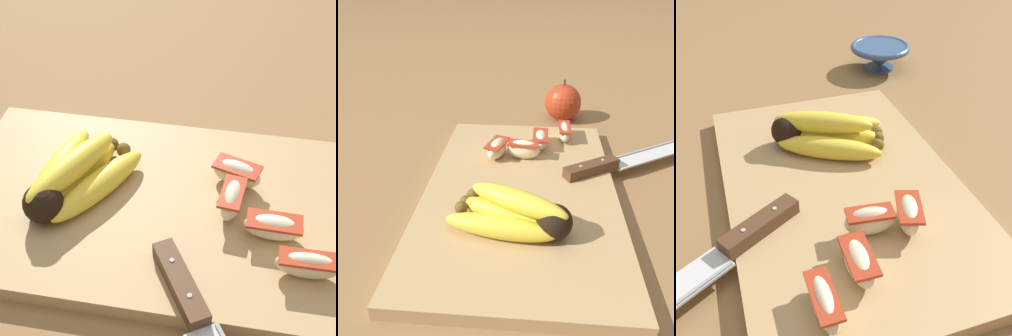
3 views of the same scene
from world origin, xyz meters
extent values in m
plane|color=olive|center=(0.00, 0.00, 0.00)|extent=(6.00, 6.00, 0.00)
cube|color=tan|center=(-0.02, 0.00, 0.01)|extent=(0.47, 0.29, 0.02)
sphere|color=black|center=(0.09, 0.05, 0.04)|extent=(0.05, 0.05, 0.05)
ellipsoid|color=yellow|center=(0.04, 0.00, 0.04)|extent=(0.10, 0.14, 0.03)
sphere|color=brown|center=(0.03, -0.07, 0.04)|extent=(0.02, 0.02, 0.02)
ellipsoid|color=yellow|center=(0.07, -0.01, 0.04)|extent=(0.08, 0.15, 0.03)
sphere|color=brown|center=(0.05, -0.07, 0.04)|extent=(0.02, 0.02, 0.02)
ellipsoid|color=yellow|center=(0.10, -0.02, 0.04)|extent=(0.05, 0.15, 0.03)
sphere|color=brown|center=(0.06, -0.08, 0.04)|extent=(0.02, 0.02, 0.02)
ellipsoid|color=yellow|center=(0.07, 0.00, 0.06)|extent=(0.09, 0.14, 0.03)
cube|color=#51331E|center=(-0.07, 0.11, 0.03)|extent=(0.07, 0.10, 0.02)
cylinder|color=#B2B2B7|center=(-0.06, 0.10, 0.04)|extent=(0.01, 0.01, 0.00)
cylinder|color=#B2B2B7|center=(-0.08, 0.13, 0.04)|extent=(0.01, 0.01, 0.00)
ellipsoid|color=beige|center=(-0.11, 0.00, 0.04)|extent=(0.03, 0.06, 0.04)
cube|color=#B2381E|center=(-0.11, 0.00, 0.05)|extent=(0.03, 0.06, 0.00)
ellipsoid|color=beige|center=(-0.11, -0.05, 0.04)|extent=(0.06, 0.04, 0.03)
cube|color=#B2381E|center=(-0.11, -0.05, 0.05)|extent=(0.06, 0.04, 0.00)
ellipsoid|color=beige|center=(-0.19, 0.08, 0.04)|extent=(0.07, 0.02, 0.03)
cube|color=#B2381E|center=(-0.19, 0.08, 0.05)|extent=(0.06, 0.02, 0.00)
ellipsoid|color=beige|center=(-0.16, 0.03, 0.03)|extent=(0.07, 0.03, 0.03)
cube|color=#B2381E|center=(-0.16, 0.03, 0.04)|extent=(0.06, 0.03, 0.00)
camera|label=1|loc=(-0.11, 0.42, 0.46)|focal=56.45mm
camera|label=2|loc=(0.45, 0.02, 0.33)|focal=38.65mm
camera|label=3|loc=(-0.42, 0.13, 0.36)|focal=45.02mm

